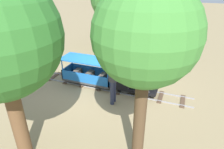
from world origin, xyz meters
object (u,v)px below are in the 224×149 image
Objects in this scene: conductor_person at (113,76)px; oak_tree_far at (146,37)px; locomotive at (135,80)px; passenger_car at (89,74)px; park_bench at (118,49)px.

conductor_person is 0.43× the size of oak_tree_far.
oak_tree_far reaches higher than locomotive.
oak_tree_far is (2.86, 0.84, 2.33)m from locomotive.
conductor_person is 3.02m from oak_tree_far.
locomotive is 0.72× the size of passenger_car.
park_bench is 0.36× the size of oak_tree_far.
conductor_person is at bearing 17.16° from park_bench.
park_bench is 6.81m from oak_tree_far.
oak_tree_far reaches higher than conductor_person.
park_bench is (-3.86, -1.19, -0.54)m from conductor_person.
passenger_car reaches higher than park_bench.
conductor_person reaches higher than locomotive.
conductor_person is 4.08m from park_bench.
oak_tree_far is (2.86, 2.59, 2.39)m from passenger_car.
passenger_car is 1.64m from conductor_person.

